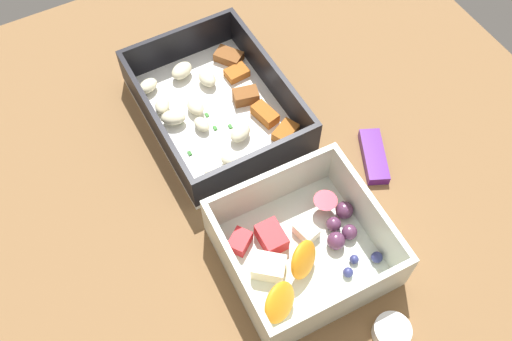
# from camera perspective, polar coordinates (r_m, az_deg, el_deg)

# --- Properties ---
(table_surface) EXTENTS (0.80, 0.80, 0.02)m
(table_surface) POSITION_cam_1_polar(r_m,az_deg,el_deg) (0.63, -0.17, -2.93)
(table_surface) COLOR brown
(table_surface) RESTS_ON ground
(pasta_container) EXTENTS (0.21, 0.16, 0.05)m
(pasta_container) POSITION_cam_1_polar(r_m,az_deg,el_deg) (0.67, -4.13, 6.65)
(pasta_container) COLOR white
(pasta_container) RESTS_ON table_surface
(fruit_bowl) EXTENTS (0.15, 0.16, 0.06)m
(fruit_bowl) POSITION_cam_1_polar(r_m,az_deg,el_deg) (0.57, 4.78, -8.00)
(fruit_bowl) COLOR silver
(fruit_bowl) RESTS_ON table_surface
(candy_bar) EXTENTS (0.07, 0.05, 0.01)m
(candy_bar) POSITION_cam_1_polar(r_m,az_deg,el_deg) (0.65, 12.05, 1.45)
(candy_bar) COLOR #51197A
(candy_bar) RESTS_ON table_surface
(paper_cup_liner) EXTENTS (0.04, 0.04, 0.02)m
(paper_cup_liner) POSITION_cam_1_polar(r_m,az_deg,el_deg) (0.56, 13.81, -15.84)
(paper_cup_liner) COLOR white
(paper_cup_liner) RESTS_ON table_surface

